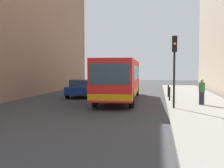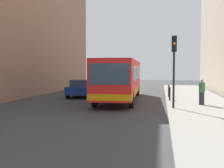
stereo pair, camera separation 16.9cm
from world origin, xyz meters
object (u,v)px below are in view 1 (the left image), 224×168
object	(u,v)px
bollard_near	(170,94)
car_beside_bus	(82,88)
bollard_mid	(168,91)
pedestrian_near_signal	(202,92)
traffic_light	(174,58)
bus	(120,78)

from	to	relation	value
bollard_near	car_beside_bus	bearing A→B (deg)	159.86
car_beside_bus	bollard_mid	size ratio (longest dim) A/B	4.76
car_beside_bus	pedestrian_near_signal	world-z (taller)	pedestrian_near_signal
pedestrian_near_signal	bollard_mid	bearing A→B (deg)	163.55
traffic_light	bollard_mid	distance (m)	6.61
bollard_near	bollard_mid	size ratio (longest dim) A/B	1.00
traffic_light	pedestrian_near_signal	size ratio (longest dim) A/B	2.56
car_beside_bus	bollard_near	size ratio (longest dim) A/B	4.76
bollard_near	bollard_mid	bearing A→B (deg)	90.00
pedestrian_near_signal	traffic_light	bearing A→B (deg)	-85.17
car_beside_bus	traffic_light	bearing A→B (deg)	134.91
bus	traffic_light	bearing A→B (deg)	127.62
car_beside_bus	bollard_near	distance (m)	7.75
traffic_light	bollard_mid	xyz separation A→B (m)	(-0.10, 6.17, -2.38)
car_beside_bus	bollard_mid	distance (m)	7.28
bollard_near	bus	bearing A→B (deg)	167.52
bus	pedestrian_near_signal	xyz separation A→B (m)	(5.56, -2.74, -0.78)
bollard_near	pedestrian_near_signal	size ratio (longest dim) A/B	0.59
bollard_near	pedestrian_near_signal	xyz separation A→B (m)	(1.89, -1.93, 0.32)
bus	car_beside_bus	size ratio (longest dim) A/B	2.46
traffic_light	bollard_mid	bearing A→B (deg)	90.93
car_beside_bus	bus	bearing A→B (deg)	148.49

